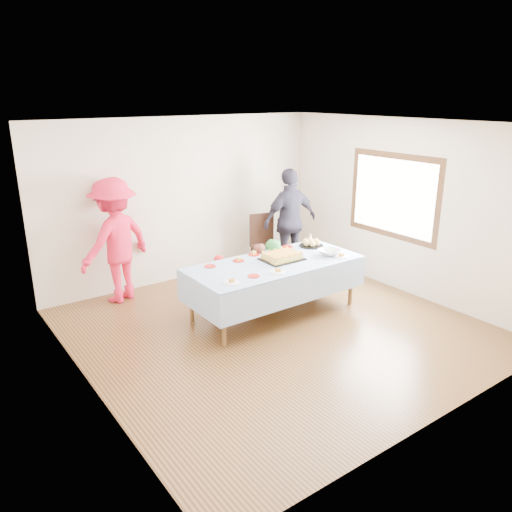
{
  "coord_description": "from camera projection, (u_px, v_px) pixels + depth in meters",
  "views": [
    {
      "loc": [
        -3.81,
        -4.83,
        3.06
      ],
      "look_at": [
        -0.12,
        0.3,
        0.98
      ],
      "focal_mm": 35.0,
      "sensor_mm": 36.0,
      "label": 1
    }
  ],
  "objects": [
    {
      "name": "adult_left",
      "position": [
        116.0,
        241.0,
        7.45
      ],
      "size": [
        1.39,
        1.09,
        1.89
      ],
      "primitive_type": "imported",
      "rotation": [
        0.0,
        0.0,
        3.5
      ],
      "color": "red",
      "rests_on": "ground"
    },
    {
      "name": "plate_red_far_a",
      "position": [
        210.0,
        266.0,
        6.83
      ],
      "size": [
        0.16,
        0.16,
        0.01
      ],
      "primitive_type": "cylinder",
      "color": "#B5110D",
      "rests_on": "party_table"
    },
    {
      "name": "toddler_right",
      "position": [
        258.0,
        273.0,
        7.56
      ],
      "size": [
        0.47,
        0.38,
        0.91
      ],
      "primitive_type": "imported",
      "rotation": [
        0.0,
        0.0,
        3.06
      ],
      "color": "#B76655",
      "rests_on": "ground"
    },
    {
      "name": "birthday_cake",
      "position": [
        282.0,
        257.0,
        7.11
      ],
      "size": [
        0.57,
        0.44,
        0.1
      ],
      "color": "black",
      "rests_on": "party_table"
    },
    {
      "name": "plate_red_far_d",
      "position": [
        287.0,
        247.0,
        7.69
      ],
      "size": [
        0.16,
        0.16,
        0.01
      ],
      "primitive_type": "cylinder",
      "color": "#B5110D",
      "rests_on": "party_table"
    },
    {
      "name": "plate_red_far_b",
      "position": [
        239.0,
        261.0,
        7.06
      ],
      "size": [
        0.16,
        0.16,
        0.01
      ],
      "primitive_type": "cylinder",
      "color": "#B5110D",
      "rests_on": "party_table"
    },
    {
      "name": "rolls_tray",
      "position": [
        311.0,
        243.0,
        7.73
      ],
      "size": [
        0.37,
        0.37,
        0.11
      ],
      "color": "black",
      "rests_on": "party_table"
    },
    {
      "name": "fork_pile",
      "position": [
        321.0,
        254.0,
        7.25
      ],
      "size": [
        0.24,
        0.18,
        0.07
      ],
      "primitive_type": null,
      "color": "white",
      "rests_on": "party_table"
    },
    {
      "name": "ground",
      "position": [
        276.0,
        328.0,
        6.79
      ],
      "size": [
        5.0,
        5.0,
        0.0
      ],
      "primitive_type": "plane",
      "color": "#422713",
      "rests_on": "ground"
    },
    {
      "name": "punch_bowl",
      "position": [
        329.0,
        252.0,
        7.32
      ],
      "size": [
        0.32,
        0.32,
        0.08
      ],
      "primitive_type": "imported",
      "color": "silver",
      "rests_on": "party_table"
    },
    {
      "name": "party_hat",
      "position": [
        310.0,
        238.0,
        7.9
      ],
      "size": [
        0.1,
        0.1,
        0.17
      ],
      "primitive_type": "cone",
      "color": "white",
      "rests_on": "party_table"
    },
    {
      "name": "adult_right",
      "position": [
        290.0,
        221.0,
        8.7
      ],
      "size": [
        1.1,
        0.5,
        1.83
      ],
      "primitive_type": "imported",
      "rotation": [
        0.0,
        0.0,
        3.09
      ],
      "color": "#2C2939",
      "rests_on": "ground"
    },
    {
      "name": "plate_white_left",
      "position": [
        232.0,
        282.0,
        6.25
      ],
      "size": [
        0.2,
        0.2,
        0.01
      ],
      "primitive_type": "cylinder",
      "color": "white",
      "rests_on": "party_table"
    },
    {
      "name": "room_walls",
      "position": [
        281.0,
        200.0,
        6.27
      ],
      "size": [
        5.04,
        5.04,
        2.72
      ],
      "color": "beige",
      "rests_on": "ground"
    },
    {
      "name": "plate_red_far_c",
      "position": [
        254.0,
        255.0,
        7.32
      ],
      "size": [
        0.17,
        0.17,
        0.01
      ],
      "primitive_type": "cylinder",
      "color": "#B5110D",
      "rests_on": "party_table"
    },
    {
      "name": "plate_white_right",
      "position": [
        341.0,
        257.0,
        7.23
      ],
      "size": [
        0.2,
        0.2,
        0.01
      ],
      "primitive_type": "cylinder",
      "color": "white",
      "rests_on": "party_table"
    },
    {
      "name": "dining_chair",
      "position": [
        264.0,
        240.0,
        8.75
      ],
      "size": [
        0.53,
        0.53,
        1.04
      ],
      "rotation": [
        0.0,
        0.0,
        -0.2
      ],
      "color": "black",
      "rests_on": "ground"
    },
    {
      "name": "plate_red_near",
      "position": [
        254.0,
        276.0,
        6.47
      ],
      "size": [
        0.16,
        0.16,
        0.01
      ],
      "primitive_type": "cylinder",
      "color": "#B5110D",
      "rests_on": "party_table"
    },
    {
      "name": "toddler_left",
      "position": [
        218.0,
        281.0,
        7.33
      ],
      "size": [
        0.32,
        0.23,
        0.82
      ],
      "primitive_type": "imported",
      "rotation": [
        0.0,
        0.0,
        3.26
      ],
      "color": "red",
      "rests_on": "ground"
    },
    {
      "name": "toddler_mid",
      "position": [
        273.0,
        269.0,
        7.69
      ],
      "size": [
        0.47,
        0.33,
        0.93
      ],
      "primitive_type": "imported",
      "rotation": [
        0.0,
        0.0,
        3.07
      ],
      "color": "#28782E",
      "rests_on": "ground"
    },
    {
      "name": "plate_white_mid",
      "position": [
        278.0,
        272.0,
        6.61
      ],
      "size": [
        0.21,
        0.21,
        0.01
      ],
      "primitive_type": "cylinder",
      "color": "white",
      "rests_on": "party_table"
    },
    {
      "name": "party_table",
      "position": [
        275.0,
        266.0,
        7.02
      ],
      "size": [
        2.5,
        1.1,
        0.78
      ],
      "color": "brown",
      "rests_on": "ground"
    }
  ]
}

